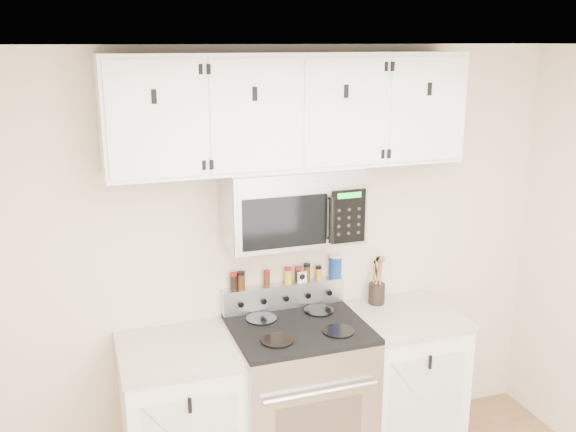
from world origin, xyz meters
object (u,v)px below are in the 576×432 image
object	(u,v)px
range	(299,398)
salt_canister	(335,266)
microwave	(292,205)
utensil_crock	(377,292)

from	to	relation	value
range	salt_canister	world-z (taller)	salt_canister
microwave	utensil_crock	size ratio (longest dim) A/B	2.50
microwave	range	bearing A→B (deg)	-90.23
range	microwave	xyz separation A→B (m)	(0.00, 0.13, 1.14)
range	utensil_crock	size ratio (longest dim) A/B	3.62
salt_canister	utensil_crock	bearing A→B (deg)	-15.84
range	salt_canister	distance (m)	0.81
range	microwave	bearing A→B (deg)	89.77
salt_canister	range	bearing A→B (deg)	-140.30
microwave	salt_canister	distance (m)	0.59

